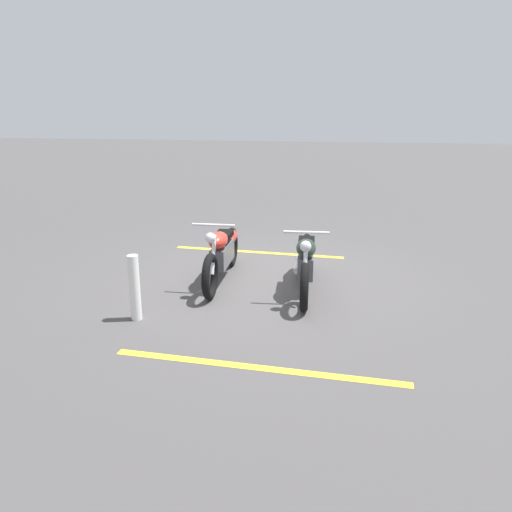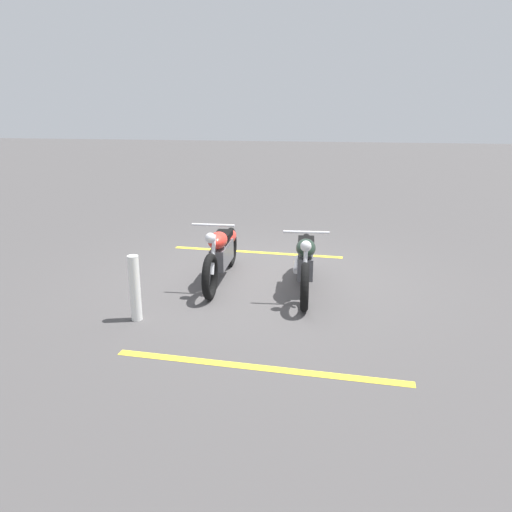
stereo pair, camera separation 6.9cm
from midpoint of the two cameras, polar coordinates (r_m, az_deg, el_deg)
ground_plane at (r=8.16m, az=0.76°, el=-2.55°), size 60.00×60.00×0.00m
motorcycle_bright_foreground at (r=8.00m, az=-4.10°, el=0.49°), size 2.23×0.62×1.04m
motorcycle_dark_foreground at (r=7.61m, az=5.27°, el=-0.39°), size 2.23×0.62×1.04m
bollard_post at (r=6.69m, az=-13.66°, el=-3.52°), size 0.14×0.14×0.86m
parking_stripe_near at (r=9.58m, az=-0.14°, el=0.43°), size 0.32×3.20×0.01m
parking_stripe_mid at (r=5.54m, az=-0.07°, el=-12.34°), size 0.32×3.20×0.01m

